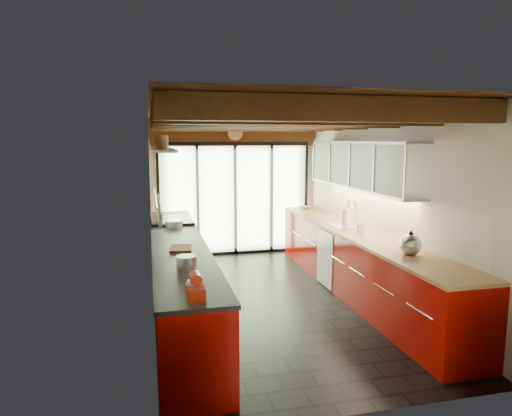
% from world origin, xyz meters
% --- Properties ---
extents(ground, '(5.50, 5.50, 0.00)m').
position_xyz_m(ground, '(0.00, 0.00, 0.00)').
color(ground, black).
rests_on(ground, ground).
extents(room_shell, '(5.50, 5.50, 5.50)m').
position_xyz_m(room_shell, '(0.00, 0.00, 1.65)').
color(room_shell, silver).
rests_on(room_shell, ground).
extents(ceiling_beams, '(3.14, 5.06, 4.90)m').
position_xyz_m(ceiling_beams, '(-0.00, 0.38, 2.46)').
color(ceiling_beams, '#593316').
rests_on(ceiling_beams, ground).
extents(glass_door, '(2.95, 0.10, 2.90)m').
position_xyz_m(glass_door, '(0.00, 2.69, 1.66)').
color(glass_door, '#C6EAAD').
rests_on(glass_door, ground).
extents(left_counter, '(0.68, 5.00, 0.92)m').
position_xyz_m(left_counter, '(-1.28, 0.00, 0.46)').
color(left_counter, '#A70B06').
rests_on(left_counter, ground).
extents(range_stove, '(0.66, 0.90, 0.97)m').
position_xyz_m(range_stove, '(-1.28, 1.45, 0.47)').
color(range_stove, silver).
rests_on(range_stove, ground).
extents(right_counter, '(0.68, 5.00, 0.92)m').
position_xyz_m(right_counter, '(1.27, 0.00, 0.46)').
color(right_counter, '#A70B06').
rests_on(right_counter, ground).
extents(sink_assembly, '(0.45, 0.52, 0.43)m').
position_xyz_m(sink_assembly, '(1.29, 0.40, 0.96)').
color(sink_assembly, silver).
rests_on(sink_assembly, right_counter).
extents(upper_cabinets_right, '(0.34, 3.00, 3.00)m').
position_xyz_m(upper_cabinets_right, '(1.43, 0.30, 1.85)').
color(upper_cabinets_right, silver).
rests_on(upper_cabinets_right, ground).
extents(left_wall_fixtures, '(0.28, 2.60, 0.96)m').
position_xyz_m(left_wall_fixtures, '(-1.47, 0.14, 1.88)').
color(left_wall_fixtures, silver).
rests_on(left_wall_fixtures, ground).
extents(stand_mixer, '(0.15, 0.25, 0.23)m').
position_xyz_m(stand_mixer, '(-1.27, -2.24, 1.01)').
color(stand_mixer, red).
rests_on(stand_mixer, left_counter).
extents(pot_large, '(0.26, 0.26, 0.13)m').
position_xyz_m(pot_large, '(-1.27, -1.35, 0.99)').
color(pot_large, silver).
rests_on(pot_large, left_counter).
extents(pot_small, '(0.32, 0.32, 0.10)m').
position_xyz_m(pot_small, '(-1.27, 0.95, 0.97)').
color(pot_small, silver).
rests_on(pot_small, left_counter).
extents(cutting_board, '(0.29, 0.38, 0.03)m').
position_xyz_m(cutting_board, '(-1.27, -0.52, 0.94)').
color(cutting_board, brown).
rests_on(cutting_board, left_counter).
extents(kettle, '(0.31, 0.34, 0.30)m').
position_xyz_m(kettle, '(1.27, -1.36, 1.05)').
color(kettle, silver).
rests_on(kettle, right_counter).
extents(paper_towel, '(0.12, 0.12, 0.30)m').
position_xyz_m(paper_towel, '(1.27, 0.40, 1.05)').
color(paper_towel, white).
rests_on(paper_towel, right_counter).
extents(soap_bottle, '(0.08, 0.08, 0.17)m').
position_xyz_m(soap_bottle, '(1.27, -0.09, 1.01)').
color(soap_bottle, silver).
rests_on(soap_bottle, right_counter).
extents(bowl, '(0.24, 0.24, 0.05)m').
position_xyz_m(bowl, '(1.27, 2.25, 0.94)').
color(bowl, silver).
rests_on(bowl, right_counter).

